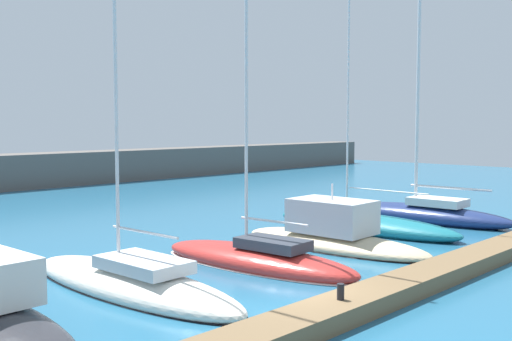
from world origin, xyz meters
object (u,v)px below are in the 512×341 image
at_px(sailboat_teal_seventh, 363,224).
at_px(sailboat_navy_eighth, 425,210).
at_px(sailboat_ivory_fourth, 130,282).
at_px(sailboat_red_fifth, 257,258).
at_px(dock_bollard, 341,292).
at_px(motorboat_sand_sixth, 332,235).

bearing_deg(sailboat_teal_seventh, sailboat_navy_eighth, -100.05).
xyz_separation_m(sailboat_ivory_fourth, sailboat_navy_eighth, (18.96, -0.07, 0.34)).
bearing_deg(sailboat_navy_eighth, sailboat_ivory_fourth, 88.05).
relative_size(sailboat_red_fifth, dock_bollard, 33.65).
xyz_separation_m(sailboat_red_fifth, dock_bollard, (-2.90, -5.85, 0.45)).
xyz_separation_m(sailboat_red_fifth, sailboat_teal_seventh, (9.17, 1.43, 0.03)).
bearing_deg(sailboat_ivory_fourth, motorboat_sand_sixth, -94.71).
bearing_deg(sailboat_ivory_fourth, sailboat_navy_eighth, -91.75).
bearing_deg(motorboat_sand_sixth, sailboat_teal_seventh, -75.19).
xyz_separation_m(sailboat_ivory_fourth, sailboat_red_fifth, (5.16, -0.67, 0.04)).
height_order(sailboat_red_fifth, sailboat_teal_seventh, sailboat_teal_seventh).
distance_m(motorboat_sand_sixth, dock_bollard, 9.74).
bearing_deg(dock_bollard, sailboat_navy_eighth, 21.12).
xyz_separation_m(sailboat_navy_eighth, dock_bollard, (-16.70, -6.45, 0.15)).
distance_m(sailboat_red_fifth, motorboat_sand_sixth, 4.80).
relative_size(sailboat_red_fifth, motorboat_sand_sixth, 1.60).
bearing_deg(sailboat_ivory_fourth, sailboat_red_fifth, -98.92).
height_order(sailboat_teal_seventh, sailboat_navy_eighth, sailboat_navy_eighth).
relative_size(motorboat_sand_sixth, sailboat_navy_eighth, 0.45).
height_order(sailboat_navy_eighth, dock_bollard, sailboat_navy_eighth).
bearing_deg(sailboat_teal_seventh, motorboat_sand_sixth, 106.84).
distance_m(sailboat_teal_seventh, sailboat_navy_eighth, 4.72).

